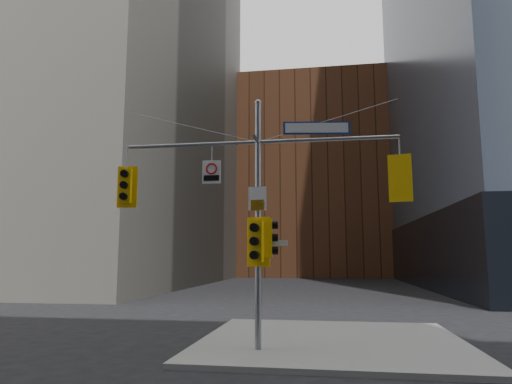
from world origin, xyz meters
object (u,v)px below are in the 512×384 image
(street_sign_blade, at_px, (317,128))
(regulatory_sign_arm, at_px, (212,171))
(traffic_light_east_arm, at_px, (401,179))
(traffic_light_west_arm, at_px, (126,186))
(traffic_light_pole_side, at_px, (269,238))
(traffic_light_pole_front, at_px, (257,242))
(signal_assembly, at_px, (258,196))

(street_sign_blade, height_order, regulatory_sign_arm, street_sign_blade)
(traffic_light_east_arm, relative_size, regulatory_sign_arm, 1.89)
(traffic_light_west_arm, bearing_deg, street_sign_blade, -8.97)
(traffic_light_west_arm, bearing_deg, traffic_light_pole_side, -8.90)
(traffic_light_west_arm, bearing_deg, traffic_light_pole_front, -12.81)
(traffic_light_east_arm, xyz_separation_m, traffic_light_pole_front, (-3.98, -0.27, -1.71))
(traffic_light_west_arm, bearing_deg, signal_assembly, -9.06)
(signal_assembly, bearing_deg, traffic_light_west_arm, 179.81)
(traffic_light_east_arm, bearing_deg, traffic_light_pole_front, 16.59)
(traffic_light_pole_front, relative_size, street_sign_blade, 0.73)
(traffic_light_pole_side, xyz_separation_m, traffic_light_pole_front, (-0.32, -0.28, -0.11))
(signal_assembly, distance_m, street_sign_blade, 2.58)
(signal_assembly, height_order, regulatory_sign_arm, signal_assembly)
(traffic_light_pole_side, bearing_deg, traffic_light_west_arm, 84.87)
(signal_assembly, distance_m, traffic_light_pole_front, 1.35)
(traffic_light_pole_front, distance_m, regulatory_sign_arm, 2.51)
(traffic_light_east_arm, relative_size, traffic_light_pole_front, 0.94)
(street_sign_blade, bearing_deg, signal_assembly, 172.45)
(traffic_light_pole_side, height_order, regulatory_sign_arm, regulatory_sign_arm)
(traffic_light_west_arm, distance_m, street_sign_blade, 5.98)
(street_sign_blade, bearing_deg, regulatory_sign_arm, 172.77)
(traffic_light_west_arm, xyz_separation_m, traffic_light_east_arm, (8.04, -0.01, 0.00))
(signal_assembly, height_order, traffic_light_pole_side, signal_assembly)
(regulatory_sign_arm, bearing_deg, street_sign_blade, -0.93)
(traffic_light_east_arm, height_order, regulatory_sign_arm, regulatory_sign_arm)
(signal_assembly, bearing_deg, traffic_light_pole_side, 1.96)
(traffic_light_east_arm, xyz_separation_m, traffic_light_pole_side, (-3.65, 0.01, -1.59))
(traffic_light_east_arm, xyz_separation_m, street_sign_blade, (-2.27, 0.00, 1.55))
(traffic_light_west_arm, xyz_separation_m, street_sign_blade, (5.77, -0.01, 1.55))
(traffic_light_pole_front, relative_size, regulatory_sign_arm, 2.01)
(traffic_light_west_arm, distance_m, traffic_light_pole_front, 4.41)
(traffic_light_west_arm, height_order, street_sign_blade, street_sign_blade)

